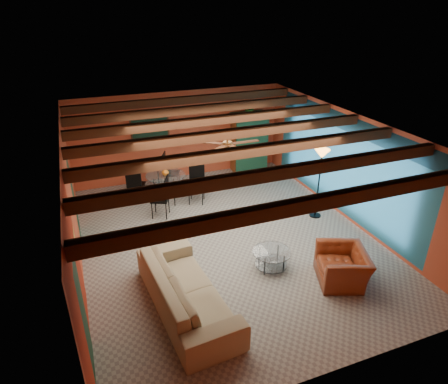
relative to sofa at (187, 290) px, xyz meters
name	(u,v)px	position (x,y,z in m)	size (l,w,h in m)	color
room	(226,143)	(1.52, 1.99, 1.95)	(6.52, 8.01, 2.71)	gray
sofa	(187,290)	(0.00, 0.00, 0.00)	(2.79, 1.09, 0.81)	#927F5E
armchair	(342,266)	(3.11, -0.34, -0.07)	(1.04, 0.91, 0.68)	maroon
coffee_table	(271,259)	(1.99, 0.53, -0.20)	(0.81, 0.81, 0.41)	white
dining_table	(166,183)	(0.66, 4.31, 0.15)	(2.14, 2.14, 1.11)	silver
armoire	(249,143)	(3.72, 5.58, 0.52)	(1.06, 0.52, 1.85)	brown
floor_lamp	(319,184)	(4.08, 2.10, 0.52)	(0.37, 0.37, 1.85)	black
ceiling_fan	(227,144)	(1.52, 1.88, 1.95)	(1.50, 1.50, 0.44)	#472614
painting	(150,129)	(0.62, 5.84, 1.24)	(1.05, 0.03, 0.65)	black
potted_plant	(250,107)	(3.72, 5.58, 1.69)	(0.43, 0.38, 0.48)	#26661E
vase	(164,161)	(0.66, 4.31, 0.81)	(0.19, 0.19, 0.20)	orange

